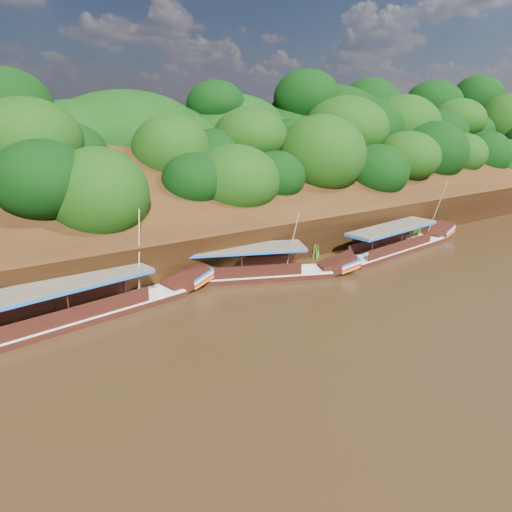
# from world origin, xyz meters

# --- Properties ---
(ground) EXTENTS (160.00, 160.00, 0.00)m
(ground) POSITION_xyz_m (0.00, 0.00, 0.00)
(ground) COLOR black
(ground) RESTS_ON ground
(riverbank) EXTENTS (120.00, 30.06, 19.40)m
(riverbank) POSITION_xyz_m (-0.01, 22.73, 1.89)
(riverbank) COLOR black
(riverbank) RESTS_ON ground
(boat_0) EXTENTS (14.90, 3.67, 6.24)m
(boat_0) POSITION_xyz_m (14.28, 6.90, 0.54)
(boat_0) COLOR black
(boat_0) RESTS_ON ground
(boat_1) EXTENTS (13.96, 7.55, 5.61)m
(boat_1) POSITION_xyz_m (-0.22, 7.87, 0.56)
(boat_1) COLOR black
(boat_1) RESTS_ON ground
(boat_2) EXTENTS (16.69, 4.58, 6.52)m
(boat_2) POSITION_xyz_m (-12.67, 7.77, 0.59)
(boat_2) COLOR black
(boat_2) RESTS_ON ground
(reeds) EXTENTS (47.99, 2.48, 2.18)m
(reeds) POSITION_xyz_m (-3.96, 9.49, 0.89)
(reeds) COLOR #346719
(reeds) RESTS_ON ground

